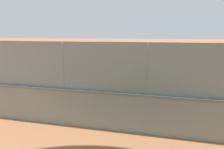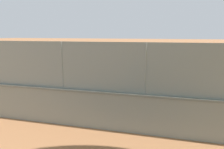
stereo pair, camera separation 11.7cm
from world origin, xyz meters
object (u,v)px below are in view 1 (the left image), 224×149
(player_foreground_swinging, at_px, (136,62))
(sports_ball, at_px, (134,62))
(player_near_wall_returning, at_px, (182,79))
(player_crossing_court, at_px, (128,82))

(player_foreground_swinging, height_order, sports_ball, player_foreground_swinging)
(player_near_wall_returning, relative_size, sports_ball, 8.60)
(player_foreground_swinging, bearing_deg, sports_ball, 95.65)
(player_crossing_court, height_order, sports_ball, player_crossing_court)
(player_foreground_swinging, xyz_separation_m, player_crossing_court, (-1.02, 8.82, 0.13))
(player_near_wall_returning, bearing_deg, sports_ball, -54.00)
(player_foreground_swinging, relative_size, sports_ball, 7.60)
(player_near_wall_returning, height_order, sports_ball, player_near_wall_returning)
(sports_ball, bearing_deg, player_crossing_court, 96.84)
(player_crossing_court, bearing_deg, player_foreground_swinging, -83.43)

